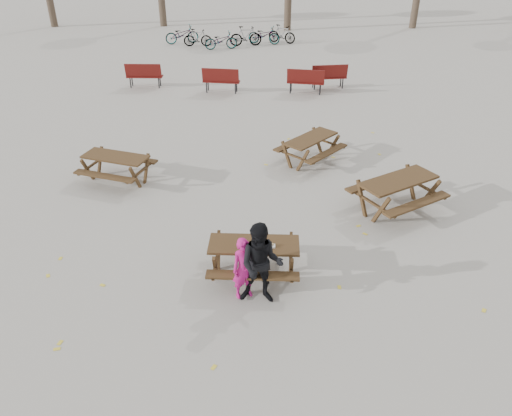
{
  "coord_description": "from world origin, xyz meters",
  "views": [
    {
      "loc": [
        0.37,
        -8.11,
        6.45
      ],
      "look_at": [
        0.0,
        1.0,
        1.0
      ],
      "focal_mm": 35.0,
      "sensor_mm": 36.0,
      "label": 1
    }
  ],
  "objects_px": {
    "child": "(244,268)",
    "picnic_table_north": "(117,169)",
    "soda_bottle": "(257,245)",
    "picnic_table_far": "(310,150)",
    "adult": "(261,264)",
    "picnic_table_east": "(396,195)",
    "food_tray": "(271,246)",
    "main_picnic_table": "(254,251)"
  },
  "relations": [
    {
      "from": "food_tray",
      "to": "picnic_table_east",
      "type": "bearing_deg",
      "value": 42.6
    },
    {
      "from": "main_picnic_table",
      "to": "soda_bottle",
      "type": "height_order",
      "value": "soda_bottle"
    },
    {
      "from": "child",
      "to": "picnic_table_north",
      "type": "height_order",
      "value": "child"
    },
    {
      "from": "main_picnic_table",
      "to": "child",
      "type": "relative_size",
      "value": 1.38
    },
    {
      "from": "soda_bottle",
      "to": "picnic_table_far",
      "type": "xyz_separation_m",
      "value": [
        1.36,
        5.63,
        -0.47
      ]
    },
    {
      "from": "picnic_table_east",
      "to": "picnic_table_north",
      "type": "relative_size",
      "value": 1.12
    },
    {
      "from": "child",
      "to": "picnic_table_far",
      "type": "relative_size",
      "value": 0.74
    },
    {
      "from": "soda_bottle",
      "to": "picnic_table_east",
      "type": "relative_size",
      "value": 0.09
    },
    {
      "from": "adult",
      "to": "picnic_table_north",
      "type": "xyz_separation_m",
      "value": [
        -4.1,
        4.75,
        -0.47
      ]
    },
    {
      "from": "adult",
      "to": "picnic_table_east",
      "type": "height_order",
      "value": "adult"
    },
    {
      "from": "picnic_table_east",
      "to": "adult",
      "type": "bearing_deg",
      "value": -166.09
    },
    {
      "from": "food_tray",
      "to": "main_picnic_table",
      "type": "bearing_deg",
      "value": 164.76
    },
    {
      "from": "soda_bottle",
      "to": "picnic_table_north",
      "type": "xyz_separation_m",
      "value": [
        -4.0,
        4.14,
        -0.47
      ]
    },
    {
      "from": "child",
      "to": "picnic_table_north",
      "type": "xyz_separation_m",
      "value": [
        -3.77,
        4.62,
        -0.27
      ]
    },
    {
      "from": "main_picnic_table",
      "to": "picnic_table_east",
      "type": "bearing_deg",
      "value": 38.75
    },
    {
      "from": "picnic_table_east",
      "to": "picnic_table_north",
      "type": "height_order",
      "value": "picnic_table_east"
    },
    {
      "from": "main_picnic_table",
      "to": "child",
      "type": "height_order",
      "value": "child"
    },
    {
      "from": "soda_bottle",
      "to": "adult",
      "type": "xyz_separation_m",
      "value": [
        0.1,
        -0.61,
        0.0
      ]
    },
    {
      "from": "food_tray",
      "to": "picnic_table_east",
      "type": "xyz_separation_m",
      "value": [
        3.06,
        2.82,
        -0.36
      ]
    },
    {
      "from": "child",
      "to": "food_tray",
      "type": "bearing_deg",
      "value": 24.77
    },
    {
      "from": "food_tray",
      "to": "picnic_table_far",
      "type": "distance_m",
      "value": 5.68
    },
    {
      "from": "main_picnic_table",
      "to": "food_tray",
      "type": "bearing_deg",
      "value": -15.24
    },
    {
      "from": "picnic_table_north",
      "to": "picnic_table_far",
      "type": "distance_m",
      "value": 5.56
    },
    {
      "from": "soda_bottle",
      "to": "picnic_table_east",
      "type": "xyz_separation_m",
      "value": [
        3.33,
        2.89,
        -0.42
      ]
    },
    {
      "from": "picnic_table_north",
      "to": "child",
      "type": "bearing_deg",
      "value": -34.43
    },
    {
      "from": "child",
      "to": "main_picnic_table",
      "type": "bearing_deg",
      "value": 52.52
    },
    {
      "from": "main_picnic_table",
      "to": "picnic_table_north",
      "type": "height_order",
      "value": "main_picnic_table"
    },
    {
      "from": "soda_bottle",
      "to": "main_picnic_table",
      "type": "bearing_deg",
      "value": 112.68
    },
    {
      "from": "main_picnic_table",
      "to": "adult",
      "type": "bearing_deg",
      "value": -77.68
    },
    {
      "from": "child",
      "to": "soda_bottle",
      "type": "bearing_deg",
      "value": 41.06
    },
    {
      "from": "child",
      "to": "picnic_table_far",
      "type": "distance_m",
      "value": 6.32
    },
    {
      "from": "food_tray",
      "to": "picnic_table_north",
      "type": "distance_m",
      "value": 5.9
    },
    {
      "from": "adult",
      "to": "picnic_table_east",
      "type": "xyz_separation_m",
      "value": [
        3.23,
        3.5,
        -0.42
      ]
    },
    {
      "from": "soda_bottle",
      "to": "picnic_table_east",
      "type": "bearing_deg",
      "value": 40.99
    },
    {
      "from": "food_tray",
      "to": "picnic_table_north",
      "type": "relative_size",
      "value": 0.1
    },
    {
      "from": "soda_bottle",
      "to": "food_tray",
      "type": "bearing_deg",
      "value": 15.77
    },
    {
      "from": "food_tray",
      "to": "adult",
      "type": "bearing_deg",
      "value": -103.56
    },
    {
      "from": "soda_bottle",
      "to": "picnic_table_far",
      "type": "height_order",
      "value": "soda_bottle"
    },
    {
      "from": "picnic_table_east",
      "to": "picnic_table_far",
      "type": "height_order",
      "value": "picnic_table_east"
    },
    {
      "from": "picnic_table_north",
      "to": "food_tray",
      "type": "bearing_deg",
      "value": -27.3
    },
    {
      "from": "child",
      "to": "picnic_table_north",
      "type": "bearing_deg",
      "value": 105.22
    },
    {
      "from": "main_picnic_table",
      "to": "picnic_table_east",
      "type": "xyz_separation_m",
      "value": [
        3.4,
        2.73,
        -0.16
      ]
    }
  ]
}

